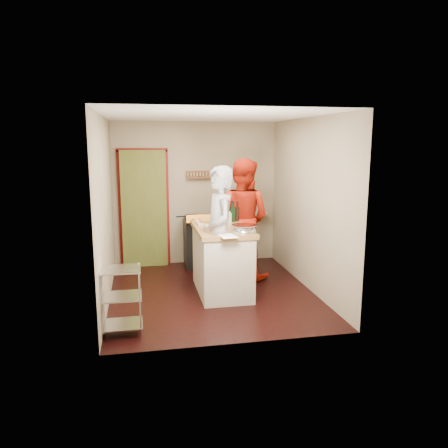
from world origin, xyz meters
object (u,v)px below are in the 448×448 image
at_px(island, 222,258).
at_px(person_red, 242,219).
at_px(wire_shelving, 121,297).
at_px(person_stripe, 219,234).
at_px(stove, 201,242).

height_order(island, person_red, person_red).
bearing_deg(person_red, island, 91.76).
bearing_deg(wire_shelving, person_stripe, 33.88).
bearing_deg(island, person_red, 56.32).
distance_m(stove, wire_shelving, 2.94).
bearing_deg(island, wire_shelving, -140.49).
bearing_deg(stove, person_stripe, -89.52).
relative_size(stove, island, 0.68).
relative_size(stove, person_stripe, 0.52).
distance_m(wire_shelving, person_red, 2.74).
xyz_separation_m(stove, island, (0.11, -1.44, 0.07)).
relative_size(wire_shelving, island, 0.54).
distance_m(stove, person_stripe, 1.80).
distance_m(stove, person_red, 1.08).
distance_m(wire_shelving, island, 1.87).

